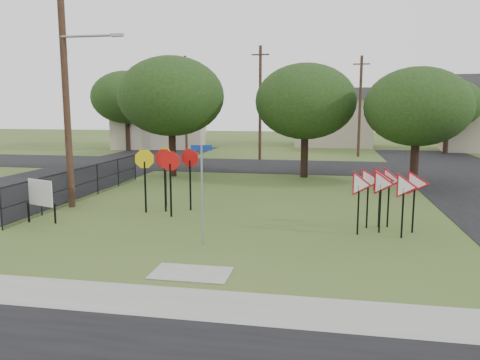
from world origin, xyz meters
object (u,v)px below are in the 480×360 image
object	(u,v)px
stop_sign_cluster	(167,165)
info_board	(40,194)
street_name_sign	(202,188)
yield_sign_cluster	(385,185)

from	to	relation	value
stop_sign_cluster	info_board	world-z (taller)	stop_sign_cluster
street_name_sign	stop_sign_cluster	distance (m)	5.01
info_board	yield_sign_cluster	bearing A→B (deg)	4.96
street_name_sign	stop_sign_cluster	xyz separation A→B (m)	(-2.61, 4.28, 0.14)
stop_sign_cluster	info_board	size ratio (longest dim) A/B	1.60
street_name_sign	info_board	world-z (taller)	street_name_sign
stop_sign_cluster	info_board	bearing A→B (deg)	-145.55
stop_sign_cluster	yield_sign_cluster	world-z (taller)	stop_sign_cluster
street_name_sign	info_board	xyz separation A→B (m)	(-6.51, 1.60, -0.70)
stop_sign_cluster	yield_sign_cluster	bearing A→B (deg)	-11.12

